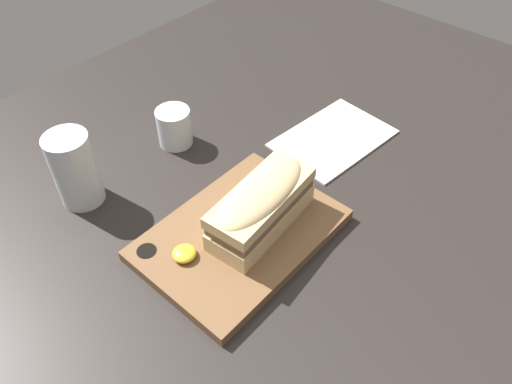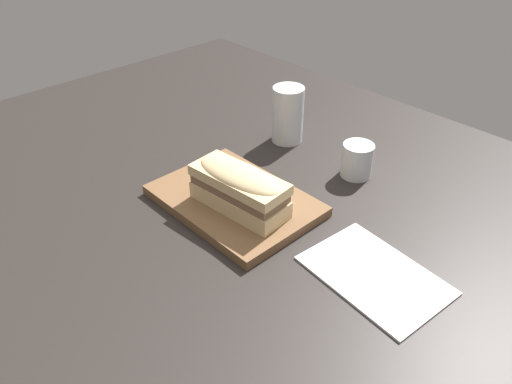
{
  "view_description": "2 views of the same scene",
  "coord_description": "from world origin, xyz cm",
  "px_view_note": "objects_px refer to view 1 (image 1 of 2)",
  "views": [
    {
      "loc": [
        -39.81,
        -33.83,
        61.62
      ],
      "look_at": [
        -0.88,
        0.62,
        9.51
      ],
      "focal_mm": 35.0,
      "sensor_mm": 36.0,
      "label": 1
    },
    {
      "loc": [
        53.52,
        -48.7,
        57.56
      ],
      "look_at": [
        1.62,
        0.42,
        8.08
      ],
      "focal_mm": 35.0,
      "sensor_mm": 36.0,
      "label": 2
    }
  ],
  "objects_px": {
    "water_glass": "(76,173)",
    "napkin": "(333,138)",
    "serving_board": "(240,235)",
    "sandwich": "(261,204)",
    "wine_glass": "(175,129)"
  },
  "relations": [
    {
      "from": "water_glass",
      "to": "napkin",
      "type": "xyz_separation_m",
      "value": [
        0.4,
        -0.22,
        -0.05
      ]
    },
    {
      "from": "serving_board",
      "to": "wine_glass",
      "type": "distance_m",
      "value": 0.27
    },
    {
      "from": "serving_board",
      "to": "wine_glass",
      "type": "height_order",
      "value": "wine_glass"
    },
    {
      "from": "serving_board",
      "to": "wine_glass",
      "type": "xyz_separation_m",
      "value": [
        0.09,
        0.25,
        0.02
      ]
    },
    {
      "from": "sandwich",
      "to": "napkin",
      "type": "xyz_separation_m",
      "value": [
        0.26,
        0.05,
        -0.06
      ]
    },
    {
      "from": "water_glass",
      "to": "wine_glass",
      "type": "bearing_deg",
      "value": -1.7
    },
    {
      "from": "serving_board",
      "to": "water_glass",
      "type": "height_order",
      "value": "water_glass"
    },
    {
      "from": "serving_board",
      "to": "napkin",
      "type": "distance_m",
      "value": 0.3
    },
    {
      "from": "wine_glass",
      "to": "napkin",
      "type": "xyz_separation_m",
      "value": [
        0.2,
        -0.22,
        -0.03
      ]
    },
    {
      "from": "sandwich",
      "to": "napkin",
      "type": "height_order",
      "value": "sandwich"
    },
    {
      "from": "sandwich",
      "to": "wine_glass",
      "type": "bearing_deg",
      "value": 76.93
    },
    {
      "from": "napkin",
      "to": "serving_board",
      "type": "bearing_deg",
      "value": -173.56
    },
    {
      "from": "sandwich",
      "to": "serving_board",
      "type": "bearing_deg",
      "value": 154.56
    },
    {
      "from": "water_glass",
      "to": "serving_board",
      "type": "bearing_deg",
      "value": -67.25
    },
    {
      "from": "water_glass",
      "to": "napkin",
      "type": "bearing_deg",
      "value": -28.84
    }
  ]
}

